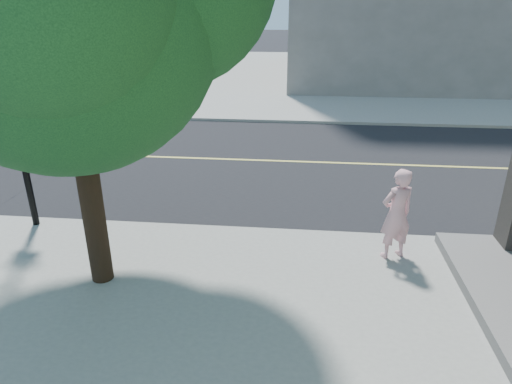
# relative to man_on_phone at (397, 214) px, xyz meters

# --- Properties ---
(ground) EXTENTS (140.00, 140.00, 0.00)m
(ground) POSITION_rel_man_on_phone_xyz_m (-7.48, 0.85, -0.95)
(ground) COLOR black
(ground) RESTS_ON ground
(road_ew) EXTENTS (140.00, 9.00, 0.01)m
(road_ew) POSITION_rel_man_on_phone_xyz_m (-7.48, 5.35, -0.94)
(road_ew) COLOR black
(road_ew) RESTS_ON ground
(sidewalk_ne) EXTENTS (29.00, 25.00, 0.12)m
(sidewalk_ne) POSITION_rel_man_on_phone_xyz_m (6.02, 22.35, -0.89)
(sidewalk_ne) COLOR gray
(sidewalk_ne) RESTS_ON ground
(man_on_phone) EXTENTS (0.72, 0.61, 1.66)m
(man_on_phone) POSITION_rel_man_on_phone_xyz_m (0.00, 0.00, 0.00)
(man_on_phone) COLOR #E6A5AD
(man_on_phone) RESTS_ON sidewalk_se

